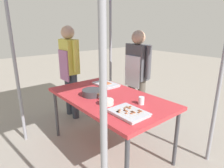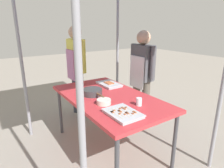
% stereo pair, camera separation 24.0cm
% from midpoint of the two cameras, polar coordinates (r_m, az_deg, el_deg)
% --- Properties ---
extents(ground_plane, '(18.00, 18.00, 0.00)m').
position_cam_midpoint_polar(ground_plane, '(2.77, -3.45, -18.33)').
color(ground_plane, gray).
extents(stall_table, '(1.60, 0.90, 0.75)m').
position_cam_midpoint_polar(stall_table, '(2.44, -3.74, -4.82)').
color(stall_table, '#C63338').
rests_on(stall_table, ground).
extents(tray_grilled_sausages, '(0.38, 0.24, 0.05)m').
position_cam_midpoint_polar(tray_grilled_sausages, '(2.84, -4.22, -0.11)').
color(tray_grilled_sausages, silver).
rests_on(tray_grilled_sausages, stall_table).
extents(tray_meat_skewers, '(0.37, 0.28, 0.04)m').
position_cam_midpoint_polar(tray_meat_skewers, '(1.94, 1.29, -8.49)').
color(tray_meat_skewers, silver).
rests_on(tray_meat_skewers, stall_table).
extents(cooking_wok, '(0.41, 0.25, 0.08)m').
position_cam_midpoint_polar(cooking_wok, '(2.45, -8.63, -2.49)').
color(cooking_wok, '#38383A').
rests_on(cooking_wok, stall_table).
extents(condiment_bowl, '(0.16, 0.16, 0.06)m').
position_cam_midpoint_polar(condiment_bowl, '(2.18, -4.80, -5.33)').
color(condiment_bowl, silver).
rests_on(condiment_bowl, stall_table).
extents(drink_cup_near_edge, '(0.06, 0.06, 0.09)m').
position_cam_midpoint_polar(drink_cup_near_edge, '(2.17, 5.50, -4.92)').
color(drink_cup_near_edge, white).
rests_on(drink_cup_near_edge, stall_table).
extents(vendor_woman, '(0.52, 0.22, 1.53)m').
position_cam_midpoint_polar(vendor_woman, '(3.09, 5.13, 3.70)').
color(vendor_woman, '#595147').
rests_on(vendor_woman, ground).
extents(customer_nearby, '(0.52, 0.23, 1.59)m').
position_cam_midpoint_polar(customer_nearby, '(3.43, -14.32, 5.34)').
color(customer_nearby, '#333842').
rests_on(customer_nearby, ground).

